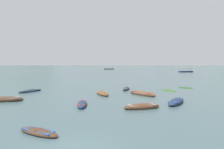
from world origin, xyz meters
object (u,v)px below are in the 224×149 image
Objects in this scene: rowboat_3 at (126,89)px; rowboat_7 at (5,99)px; rowboat_1 at (176,102)px; rowboat_2 at (142,107)px; rowboat_6 at (82,104)px; rowboat_0 at (102,94)px; rowboat_5 at (30,91)px; rowboat_4 at (39,132)px; rowboat_8 at (142,93)px; ferry_1 at (186,71)px; ferry_0 at (109,69)px.

rowboat_7 is at bearing -146.81° from rowboat_3.
rowboat_1 is 0.97× the size of rowboat_7.
rowboat_3 is at bearing 94.59° from rowboat_2.
rowboat_0 is at bearing 76.10° from rowboat_6.
rowboat_7 is (0.64, -6.83, 0.05)m from rowboat_5.
rowboat_8 reaches higher than rowboat_4.
ferry_1 reaches higher than rowboat_6.
rowboat_3 is 12.76m from rowboat_6.
rowboat_5 is at bearing 140.29° from rowboat_6.
ferry_1 is at bearing 53.31° from rowboat_5.
rowboat_6 is 91.00m from ferry_1.
rowboat_3 reaches higher than rowboat_4.
rowboat_6 is (-1.57, -6.36, -0.04)m from rowboat_0.
rowboat_7 is 135.39m from ferry_0.
rowboat_2 is at bearing -150.77° from rowboat_1.
ferry_0 is (-5.00, 137.10, 0.29)m from rowboat_6.
rowboat_2 is 1.09× the size of rowboat_3.
rowboat_8 is at bearing 2.34° from rowboat_0.
rowboat_2 is (4.71, -7.31, -0.00)m from rowboat_0.
rowboat_7 reaches higher than rowboat_1.
rowboat_7 is (-11.32, -4.56, 0.01)m from rowboat_0.
rowboat_1 is at bearing -1.12° from rowboat_7.
rowboat_4 is at bearing -139.12° from rowboat_2.
rowboat_1 is 22.09m from rowboat_5.
rowboat_2 is at bearing -29.88° from rowboat_5.
rowboat_7 reaches higher than rowboat_4.
rowboat_6 is 0.87× the size of rowboat_8.
rowboat_7 is at bearing 170.28° from rowboat_2.
ferry_1 reaches higher than rowboat_2.
rowboat_1 reaches higher than rowboat_6.
rowboat_0 is 0.94× the size of rowboat_5.
ferry_0 reaches higher than rowboat_5.
ferry_1 is at bearing 64.20° from rowboat_8.
rowboat_6 reaches higher than rowboat_4.
rowboat_0 is 0.35× the size of ferry_0.
rowboat_4 is at bearing -121.38° from rowboat_8.
rowboat_8 is at bearing -84.58° from ferry_0.
rowboat_8 is (2.10, -5.03, 0.03)m from rowboat_3.
rowboat_2 is at bearing -8.59° from rowboat_6.
rowboat_8 is (17.12, 4.80, -0.00)m from rowboat_7.
rowboat_1 is 136.58m from ferry_0.
rowboat_2 is (-4.20, -2.35, -0.01)m from rowboat_1.
rowboat_7 is at bearing -123.91° from ferry_1.
rowboat_8 is at bearing -115.80° from ferry_1.
rowboat_5 is 89.29m from ferry_1.
rowboat_8 is at bearing 120.91° from rowboat_1.
ferry_0 is 1.13× the size of ferry_1.
rowboat_4 is 98.09m from ferry_1.
rowboat_3 is (3.70, 5.26, -0.02)m from rowboat_0.
rowboat_8 is at bearing 41.81° from rowboat_6.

